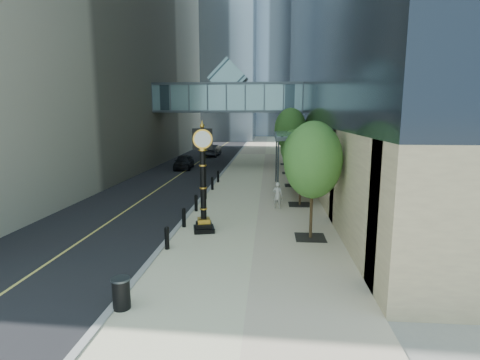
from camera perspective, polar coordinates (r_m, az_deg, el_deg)
name	(u,v)px	position (r m, az deg, el deg)	size (l,w,h in m)	color
ground	(227,261)	(15.27, -2.00, -12.27)	(320.00, 320.00, 0.00)	gray
road	(211,154)	(55.02, -4.51, 3.98)	(8.00, 180.00, 0.02)	black
sidewalk	(265,154)	(54.34, 3.87, 3.93)	(8.00, 180.00, 0.06)	beige
curb	(238,154)	(54.54, -0.35, 3.98)	(0.25, 180.00, 0.07)	gray
distant_tower_c	(249,34)	(136.88, 1.37, 21.30)	(22.00, 22.00, 65.00)	#96A9BD
skywalk	(228,96)	(42.33, -1.78, 12.64)	(17.00, 4.20, 5.80)	slate
entrance_canopy	(295,136)	(28.14, 8.35, 6.67)	(3.00, 8.00, 4.38)	#383F44
bollard_row	(201,198)	(24.03, -5.97, -2.72)	(0.20, 16.20, 0.90)	black
street_trees	(294,139)	(30.88, 8.23, 6.13)	(3.07, 28.57, 6.31)	black
street_clock	(203,186)	(18.22, -5.63, -0.90)	(1.20, 1.20, 5.29)	black
trash_bin	(121,294)	(12.14, -17.64, -16.26)	(0.52, 0.52, 0.90)	black
pedestrian	(278,195)	(23.02, 5.74, -2.33)	(0.60, 0.39, 1.64)	beige
car_near	(184,162)	(40.23, -8.55, 2.76)	(1.78, 4.41, 1.50)	black
car_far	(212,150)	(51.96, -4.21, 4.52)	(1.68, 4.81, 1.58)	black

